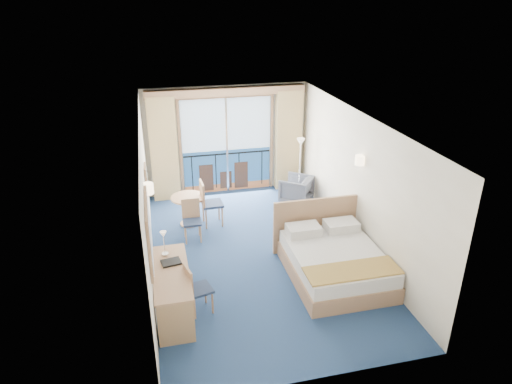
% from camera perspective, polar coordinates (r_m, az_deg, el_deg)
% --- Properties ---
extents(floor, '(6.50, 6.50, 0.00)m').
position_cam_1_polar(floor, '(9.06, 0.13, -7.74)').
color(floor, navy).
rests_on(floor, ground).
extents(room_walls, '(4.04, 6.54, 2.72)m').
position_cam_1_polar(room_walls, '(8.26, 0.14, 2.82)').
color(room_walls, beige).
rests_on(room_walls, ground).
extents(balcony_door, '(2.36, 0.03, 2.52)m').
position_cam_1_polar(balcony_door, '(11.45, -3.69, 5.48)').
color(balcony_door, navy).
rests_on(balcony_door, room_walls).
extents(curtain_left, '(0.65, 0.22, 2.55)m').
position_cam_1_polar(curtain_left, '(11.13, -11.45, 5.21)').
color(curtain_left, tan).
rests_on(curtain_left, room_walls).
extents(curtain_right, '(0.65, 0.22, 2.55)m').
position_cam_1_polar(curtain_right, '(11.62, 4.06, 6.43)').
color(curtain_right, tan).
rests_on(curtain_right, room_walls).
extents(pelmet, '(3.80, 0.25, 0.18)m').
position_cam_1_polar(pelmet, '(10.97, -3.74, 12.43)').
color(pelmet, '#A07B57').
rests_on(pelmet, room_walls).
extents(mirror, '(0.05, 1.25, 0.95)m').
position_cam_1_polar(mirror, '(6.80, -13.23, -4.88)').
color(mirror, '#A07B57').
rests_on(mirror, room_walls).
extents(wall_print, '(0.04, 0.42, 0.52)m').
position_cam_1_polar(wall_print, '(8.55, -13.55, 1.58)').
color(wall_print, '#A07B57').
rests_on(wall_print, room_walls).
extents(sconce_left, '(0.18, 0.18, 0.18)m').
position_cam_1_polar(sconce_left, '(7.48, -13.36, 0.41)').
color(sconce_left, '#FDE0B1').
rests_on(sconce_left, room_walls).
extents(sconce_right, '(0.18, 0.18, 0.18)m').
position_cam_1_polar(sconce_right, '(8.74, 12.87, 3.90)').
color(sconce_right, '#FDE0B1').
rests_on(sconce_right, room_walls).
extents(bed, '(1.74, 2.07, 1.10)m').
position_cam_1_polar(bed, '(8.41, 9.73, -8.40)').
color(bed, '#A07B57').
rests_on(bed, ground).
extents(nightstand, '(0.43, 0.41, 0.56)m').
position_cam_1_polar(nightstand, '(9.63, 10.08, -4.17)').
color(nightstand, '#9B8452').
rests_on(nightstand, ground).
extents(phone, '(0.24, 0.22, 0.09)m').
position_cam_1_polar(phone, '(9.48, 10.41, -2.49)').
color(phone, white).
rests_on(phone, nightstand).
extents(armchair, '(0.98, 0.98, 0.64)m').
position_cam_1_polar(armchair, '(11.12, 5.05, 0.34)').
color(armchair, '#4D525E').
rests_on(armchair, ground).
extents(floor_lamp, '(0.21, 0.21, 1.53)m').
position_cam_1_polar(floor_lamp, '(11.05, 5.57, 4.84)').
color(floor_lamp, silver).
rests_on(floor_lamp, ground).
extents(desk, '(0.56, 1.62, 0.76)m').
position_cam_1_polar(desk, '(7.14, -10.17, -13.85)').
color(desk, '#A07B57').
rests_on(desk, ground).
extents(desk_chair, '(0.46, 0.45, 0.87)m').
position_cam_1_polar(desk_chair, '(7.37, -7.66, -11.64)').
color(desk_chair, '#1F2C49').
rests_on(desk_chair, ground).
extents(folder, '(0.34, 0.28, 0.03)m').
position_cam_1_polar(folder, '(7.49, -10.58, -8.62)').
color(folder, black).
rests_on(folder, desk).
extents(desk_lamp, '(0.11, 0.11, 0.42)m').
position_cam_1_polar(desk_lamp, '(7.55, -11.47, -5.72)').
color(desk_lamp, silver).
rests_on(desk_lamp, desk).
extents(round_table, '(0.74, 0.74, 0.66)m').
position_cam_1_polar(round_table, '(10.04, -8.47, -1.42)').
color(round_table, '#A07B57').
rests_on(round_table, ground).
extents(table_chair_a, '(0.47, 0.46, 1.03)m').
position_cam_1_polar(table_chair_a, '(9.93, -6.02, -1.09)').
color(table_chair_a, '#1F2C49').
rests_on(table_chair_a, ground).
extents(table_chair_b, '(0.38, 0.38, 0.86)m').
position_cam_1_polar(table_chair_b, '(9.46, -8.06, -3.14)').
color(table_chair_b, '#1F2C49').
rests_on(table_chair_b, ground).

